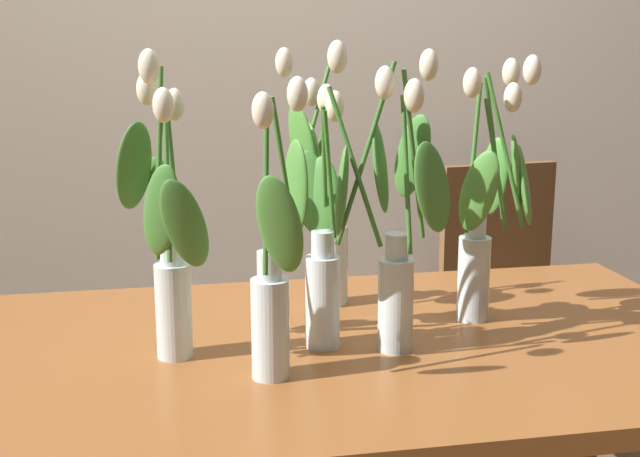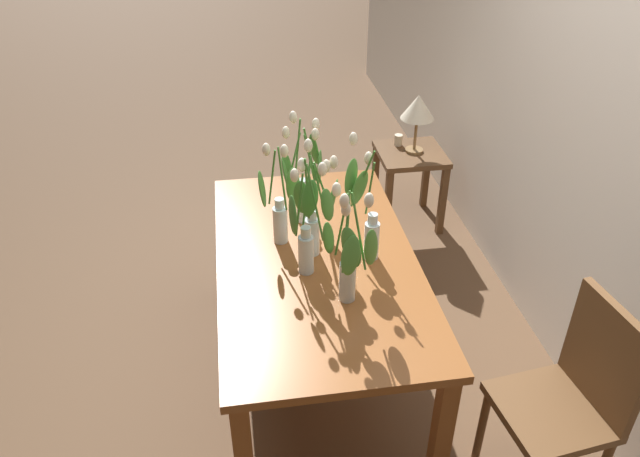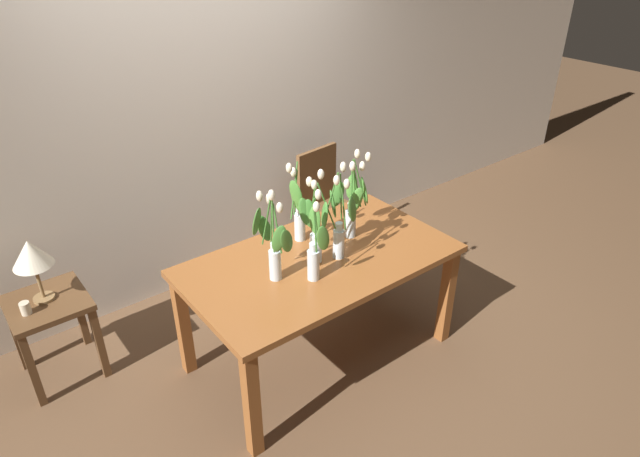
{
  "view_description": "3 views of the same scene",
  "coord_description": "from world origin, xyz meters",
  "px_view_note": "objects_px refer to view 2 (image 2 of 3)",
  "views": [
    {
      "loc": [
        -0.33,
        -1.51,
        1.33
      ],
      "look_at": [
        -0.05,
        -0.05,
        0.98
      ],
      "focal_mm": 46.53,
      "sensor_mm": 36.0,
      "label": 1
    },
    {
      "loc": [
        2.23,
        -0.33,
        2.37
      ],
      "look_at": [
        0.05,
        0.01,
        0.93
      ],
      "focal_mm": 34.34,
      "sensor_mm": 36.0,
      "label": 2
    },
    {
      "loc": [
        -1.69,
        -2.17,
        2.52
      ],
      "look_at": [
        -0.01,
        -0.01,
        0.94
      ],
      "focal_mm": 31.18,
      "sensor_mm": 36.0,
      "label": 3
    }
  ],
  "objects_px": {
    "tulip_vase_0": "(307,230)",
    "pillar_candle": "(398,140)",
    "table_lamp": "(418,109)",
    "tulip_vase_5": "(317,217)",
    "tulip_vase_1": "(349,259)",
    "side_table": "(410,167)",
    "dining_table": "(317,273)",
    "dining_chair": "(572,394)",
    "tulip_vase_4": "(279,210)",
    "tulip_vase_3": "(367,219)",
    "tulip_vase_2": "(303,180)"
  },
  "relations": [
    {
      "from": "tulip_vase_4",
      "to": "tulip_vase_5",
      "type": "bearing_deg",
      "value": 50.48
    },
    {
      "from": "tulip_vase_3",
      "to": "side_table",
      "type": "xyz_separation_m",
      "value": [
        -1.37,
        0.62,
        -0.5
      ]
    },
    {
      "from": "tulip_vase_2",
      "to": "tulip_vase_5",
      "type": "relative_size",
      "value": 1.06
    },
    {
      "from": "dining_chair",
      "to": "tulip_vase_5",
      "type": "bearing_deg",
      "value": -131.18
    },
    {
      "from": "tulip_vase_1",
      "to": "tulip_vase_2",
      "type": "height_order",
      "value": "tulip_vase_2"
    },
    {
      "from": "tulip_vase_5",
      "to": "table_lamp",
      "type": "height_order",
      "value": "tulip_vase_5"
    },
    {
      "from": "tulip_vase_1",
      "to": "tulip_vase_3",
      "type": "height_order",
      "value": "tulip_vase_3"
    },
    {
      "from": "tulip_vase_3",
      "to": "table_lamp",
      "type": "xyz_separation_m",
      "value": [
        -1.37,
        0.64,
        -0.08
      ]
    },
    {
      "from": "tulip_vase_0",
      "to": "tulip_vase_3",
      "type": "xyz_separation_m",
      "value": [
        -0.08,
        0.28,
        -0.03
      ]
    },
    {
      "from": "dining_table",
      "to": "tulip_vase_2",
      "type": "xyz_separation_m",
      "value": [
        -0.33,
        -0.02,
        0.31
      ]
    },
    {
      "from": "tulip_vase_2",
      "to": "pillar_candle",
      "type": "distance_m",
      "value": 1.45
    },
    {
      "from": "tulip_vase_1",
      "to": "side_table",
      "type": "distance_m",
      "value": 1.93
    },
    {
      "from": "tulip_vase_0",
      "to": "pillar_candle",
      "type": "bearing_deg",
      "value": 151.76
    },
    {
      "from": "tulip_vase_2",
      "to": "tulip_vase_5",
      "type": "bearing_deg",
      "value": 4.1
    },
    {
      "from": "tulip_vase_3",
      "to": "table_lamp",
      "type": "distance_m",
      "value": 1.52
    },
    {
      "from": "tulip_vase_1",
      "to": "side_table",
      "type": "xyz_separation_m",
      "value": [
        -1.69,
        0.77,
        -0.53
      ]
    },
    {
      "from": "tulip_vase_1",
      "to": "dining_chair",
      "type": "distance_m",
      "value": 1.02
    },
    {
      "from": "dining_table",
      "to": "table_lamp",
      "type": "relative_size",
      "value": 4.02
    },
    {
      "from": "tulip_vase_0",
      "to": "dining_chair",
      "type": "height_order",
      "value": "tulip_vase_0"
    },
    {
      "from": "tulip_vase_1",
      "to": "table_lamp",
      "type": "bearing_deg",
      "value": 155.01
    },
    {
      "from": "tulip_vase_0",
      "to": "tulip_vase_3",
      "type": "height_order",
      "value": "tulip_vase_0"
    },
    {
      "from": "tulip_vase_0",
      "to": "tulip_vase_4",
      "type": "bearing_deg",
      "value": -158.62
    },
    {
      "from": "tulip_vase_3",
      "to": "dining_table",
      "type": "bearing_deg",
      "value": -92.38
    },
    {
      "from": "tulip_vase_5",
      "to": "side_table",
      "type": "relative_size",
      "value": 0.98
    },
    {
      "from": "tulip_vase_5",
      "to": "pillar_candle",
      "type": "xyz_separation_m",
      "value": [
        -1.46,
        0.78,
        -0.35
      ]
    },
    {
      "from": "pillar_candle",
      "to": "tulip_vase_4",
      "type": "bearing_deg",
      "value": -35.2
    },
    {
      "from": "side_table",
      "to": "table_lamp",
      "type": "height_order",
      "value": "table_lamp"
    },
    {
      "from": "dining_table",
      "to": "tulip_vase_1",
      "type": "xyz_separation_m",
      "value": [
        0.33,
        0.08,
        0.31
      ]
    },
    {
      "from": "tulip_vase_0",
      "to": "table_lamp",
      "type": "distance_m",
      "value": 1.73
    },
    {
      "from": "tulip_vase_3",
      "to": "pillar_candle",
      "type": "distance_m",
      "value": 1.63
    },
    {
      "from": "tulip_vase_4",
      "to": "tulip_vase_5",
      "type": "height_order",
      "value": "tulip_vase_5"
    },
    {
      "from": "tulip_vase_3",
      "to": "tulip_vase_5",
      "type": "relative_size",
      "value": 1.06
    },
    {
      "from": "tulip_vase_1",
      "to": "pillar_candle",
      "type": "relative_size",
      "value": 7.41
    },
    {
      "from": "tulip_vase_1",
      "to": "tulip_vase_0",
      "type": "bearing_deg",
      "value": -150.87
    },
    {
      "from": "tulip_vase_5",
      "to": "dining_chair",
      "type": "xyz_separation_m",
      "value": [
        0.78,
        0.89,
        -0.42
      ]
    },
    {
      "from": "side_table",
      "to": "pillar_candle",
      "type": "relative_size",
      "value": 7.33
    },
    {
      "from": "side_table",
      "to": "pillar_candle",
      "type": "bearing_deg",
      "value": -152.67
    },
    {
      "from": "tulip_vase_0",
      "to": "dining_chair",
      "type": "bearing_deg",
      "value": 55.01
    },
    {
      "from": "tulip_vase_0",
      "to": "pillar_candle",
      "type": "distance_m",
      "value": 1.82
    },
    {
      "from": "tulip_vase_1",
      "to": "tulip_vase_4",
      "type": "relative_size",
      "value": 1.06
    },
    {
      "from": "tulip_vase_5",
      "to": "dining_chair",
      "type": "height_order",
      "value": "tulip_vase_5"
    },
    {
      "from": "tulip_vase_0",
      "to": "tulip_vase_2",
      "type": "distance_m",
      "value": 0.42
    },
    {
      "from": "tulip_vase_1",
      "to": "side_table",
      "type": "height_order",
      "value": "tulip_vase_1"
    },
    {
      "from": "tulip_vase_1",
      "to": "tulip_vase_4",
      "type": "xyz_separation_m",
      "value": [
        -0.48,
        -0.23,
        -0.04
      ]
    },
    {
      "from": "table_lamp",
      "to": "pillar_candle",
      "type": "height_order",
      "value": "table_lamp"
    },
    {
      "from": "tulip_vase_2",
      "to": "tulip_vase_3",
      "type": "distance_m",
      "value": 0.42
    },
    {
      "from": "tulip_vase_0",
      "to": "tulip_vase_5",
      "type": "relative_size",
      "value": 1.08
    },
    {
      "from": "tulip_vase_3",
      "to": "table_lamp",
      "type": "relative_size",
      "value": 1.43
    },
    {
      "from": "tulip_vase_0",
      "to": "tulip_vase_4",
      "type": "height_order",
      "value": "tulip_vase_0"
    },
    {
      "from": "dining_table",
      "to": "pillar_candle",
      "type": "distance_m",
      "value": 1.68
    }
  ]
}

